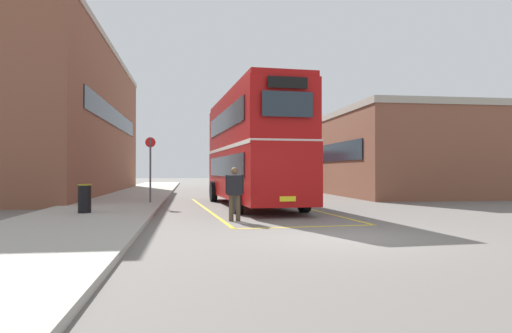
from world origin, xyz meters
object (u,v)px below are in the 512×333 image
object	(u,v)px
double_decker_bus	(252,147)
pedestrian_boarding	(235,190)
bus_stop_sign	(150,163)
single_deck_bus	(268,169)
litter_bin	(85,198)

from	to	relation	value
double_decker_bus	pedestrian_boarding	xyz separation A→B (m)	(-1.29, -5.69, -1.59)
double_decker_bus	bus_stop_sign	distance (m)	4.46
double_decker_bus	single_deck_bus	distance (m)	18.84
pedestrian_boarding	bus_stop_sign	bearing A→B (deg)	114.51
single_deck_bus	litter_bin	world-z (taller)	single_deck_bus
single_deck_bus	pedestrian_boarding	world-z (taller)	single_deck_bus
double_decker_bus	bus_stop_sign	world-z (taller)	double_decker_bus
bus_stop_sign	single_deck_bus	bearing A→B (deg)	64.99
double_decker_bus	bus_stop_sign	size ratio (longest dim) A/B	3.84
double_decker_bus	pedestrian_boarding	world-z (taller)	double_decker_bus
pedestrian_boarding	bus_stop_sign	size ratio (longest dim) A/B	0.57
double_decker_bus	pedestrian_boarding	distance (m)	6.05
double_decker_bus	single_deck_bus	size ratio (longest dim) A/B	1.27
pedestrian_boarding	litter_bin	bearing A→B (deg)	158.10
single_deck_bus	pedestrian_boarding	size ratio (longest dim) A/B	5.29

